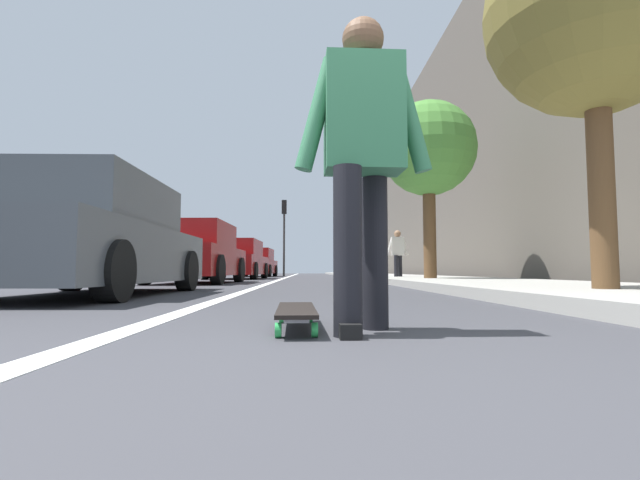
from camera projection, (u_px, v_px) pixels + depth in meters
name	position (u px, v px, depth m)	size (l,w,h in m)	color
ground_plane	(314.00, 283.00, 10.93)	(80.00, 80.00, 0.00)	#38383D
lane_stripe_white	(287.00, 277.00, 20.87)	(52.00, 0.16, 0.01)	silver
sidewalk_curb	(387.00, 276.00, 19.00)	(52.00, 3.20, 0.13)	#9E9B93
building_facade	(425.00, 181.00, 23.41)	(40.00, 1.20, 9.99)	#595249
skateboard	(296.00, 312.00, 2.40)	(0.85, 0.22, 0.11)	green
skater_person	(363.00, 150.00, 2.32)	(0.47, 0.72, 1.64)	black
parked_car_near	(87.00, 240.00, 5.65)	(4.22, 2.03, 1.47)	#4C5156
parked_car_mid	(197.00, 254.00, 11.18)	(4.07, 1.98, 1.50)	maroon
parked_car_far	(237.00, 260.00, 17.00)	(4.37, 2.08, 1.47)	maroon
parked_car_end	(257.00, 263.00, 23.80)	(4.59, 2.01, 1.47)	maroon
traffic_light	(284.00, 224.00, 25.95)	(0.33, 0.28, 4.40)	#2D2D2D
street_tree_near	(594.00, 11.00, 4.71)	(2.22, 2.22, 4.18)	brown
street_tree_mid	(428.00, 150.00, 11.15)	(2.36, 2.36, 4.53)	brown
pedestrian_distant	(398.00, 252.00, 13.91)	(0.44, 0.68, 1.57)	black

